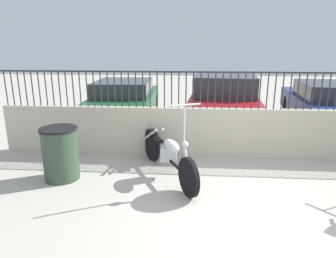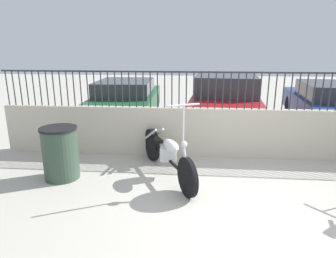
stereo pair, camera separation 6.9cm
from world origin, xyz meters
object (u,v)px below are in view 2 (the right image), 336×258
Objects in this scene: trash_bin at (60,153)px; car_blue at (331,105)px; motorcycle_black at (165,152)px; car_red at (225,100)px; car_green at (126,100)px.

trash_bin is 7.29m from car_blue.
trash_bin is at bearing -104.30° from motorcycle_black.
trash_bin is at bearing 146.62° from car_red.
car_red reaches higher than trash_bin.
car_blue reaches higher than car_green.
car_red is 2.95m from car_blue.
car_red is (3.16, 3.94, 0.27)m from trash_bin.
trash_bin is 5.06m from car_red.
trash_bin is at bearing 129.14° from car_blue.
car_blue is at bearing 102.99° from motorcycle_black.
car_green is 5.88m from car_blue.
car_red reaches higher than car_blue.
car_green reaches higher than trash_bin.
car_red reaches higher than motorcycle_black.
car_red is 1.01× the size of car_blue.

